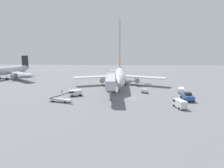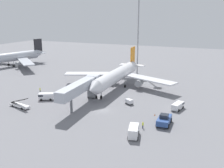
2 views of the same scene
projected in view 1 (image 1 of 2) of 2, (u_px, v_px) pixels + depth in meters
ground_plane at (132, 98)px, 67.24m from camera, size 300.00×300.00×0.00m
airplane_at_gate at (120, 75)px, 89.58m from camera, size 42.47×43.21×12.60m
jet_bridge at (111, 81)px, 68.07m from camera, size 4.20×21.24×7.18m
pushback_tug at (187, 97)px, 63.24m from camera, size 3.11×5.89×2.73m
belt_loader_truck at (60, 99)px, 61.59m from camera, size 7.07×3.04×3.25m
service_van_far_right at (75, 93)px, 69.63m from camera, size 4.91×3.88×2.08m
service_van_mid_center at (180, 103)px, 55.07m from camera, size 2.97×4.96×2.32m
service_van_mid_left at (181, 90)px, 74.79m from camera, size 3.01×5.22×1.85m
baggage_cart_rear_right at (145, 91)px, 74.30m from camera, size 2.59×2.30×1.49m
ground_crew_worker_foreground at (62, 90)px, 75.32m from camera, size 0.47×0.47×1.77m
ground_crew_worker_midground at (178, 101)px, 59.61m from camera, size 0.43×0.43×1.69m
safety_cone_alpha at (173, 96)px, 68.31m from camera, size 0.32×0.32×0.49m
airplane_background at (2, 71)px, 107.31m from camera, size 43.27×42.82×12.62m
apron_light_mast at (120, 39)px, 110.51m from camera, size 2.40×2.40×32.84m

